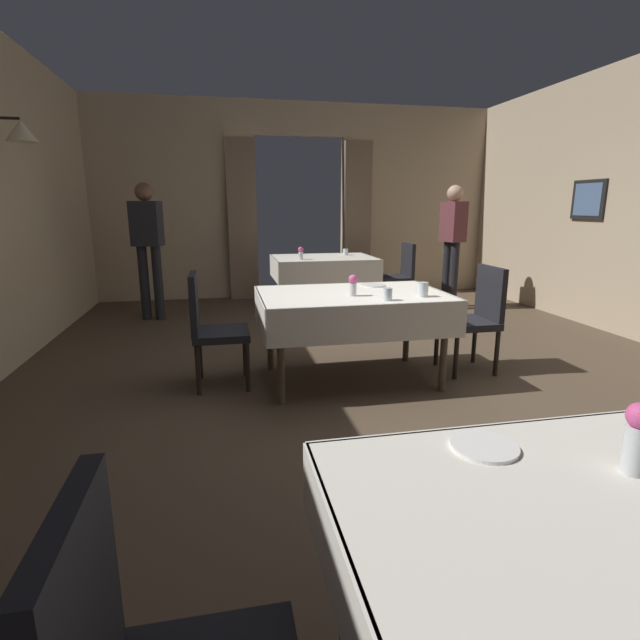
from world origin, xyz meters
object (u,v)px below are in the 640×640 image
Objects in this scene: person_waiter_by_doorway at (148,240)px; glass_far_b at (346,252)px; person_diner_standing_aside at (452,236)px; dining_table_near at (638,526)px; chair_mid_right at (477,314)px; chair_mid_left at (211,325)px; flower_vase_mid at (353,285)px; chair_far_right at (400,273)px; flower_vase_far at (301,253)px; glass_mid_b at (423,289)px; dining_table_far at (324,264)px; dining_table_mid at (352,303)px; glass_mid_d at (387,294)px; plate_mid_c at (373,285)px; flower_vase_near at (637,436)px; plate_near_c at (484,447)px.

glass_far_b is at bearing 6.70° from person_waiter_by_doorway.
dining_table_near is at bearing -112.08° from person_diner_standing_aside.
chair_mid_right reaches higher than dining_table_near.
dining_table_near is 16.95× the size of glass_far_b.
flower_vase_mid is at bearing -11.89° from chair_mid_left.
chair_far_right is 5.51× the size of flower_vase_far.
glass_far_b is at bearing 31.85° from flower_vase_far.
chair_mid_right is 8.19× the size of glass_mid_b.
glass_mid_b reaches higher than glass_far_b.
dining_table_near is at bearing -71.20° from person_waiter_by_doorway.
dining_table_far is 1.10m from chair_far_right.
flower_vase_mid reaches higher than glass_mid_b.
dining_table_near is 2.87m from dining_table_mid.
person_waiter_by_doorway is (-3.37, -0.01, 0.51)m from chair_far_right.
person_diner_standing_aside reaches higher than glass_mid_d.
glass_far_b is (0.73, 0.45, -0.05)m from flower_vase_far.
dining_table_near is 1.11× the size of dining_table_far.
plate_mid_c is (0.27, 0.30, 0.10)m from dining_table_mid.
dining_table_near is 0.90× the size of person_waiter_by_doorway.
flower_vase_mid is 0.54m from plate_mid_c.
chair_far_right reaches higher than flower_vase_mid.
flower_vase_mid is at bearing -103.57° from glass_far_b.
flower_vase_near is 1.01× the size of plate_near_c.
person_diner_standing_aside is (1.80, -0.23, 0.37)m from dining_table_far.
flower_vase_mid is (-1.47, -2.82, 0.33)m from chair_far_right.
flower_vase_mid is at bearing 165.13° from glass_mid_b.
glass_far_b is (-0.72, 0.30, 0.28)m from chair_far_right.
chair_mid_right is 5.51× the size of flower_vase_mid.
chair_mid_right is at bearing 60.80° from plate_near_c.
dining_table_far is 1.50× the size of chair_mid_right.
person_diner_standing_aside is (2.47, 5.15, 0.27)m from plate_near_c.
glass_far_b is at bearing 86.05° from glass_mid_b.
dining_table_far is 0.81× the size of person_waiter_by_doorway.
plate_mid_c is at bearing -82.89° from flower_vase_far.
plate_mid_c is at bearing 81.41° from glass_mid_d.
glass_far_b is at bearing 26.33° from dining_table_far.
glass_far_b is at bearing 80.72° from glass_mid_d.
chair_mid_right reaches higher than dining_table_far.
plate_mid_c is 2.98m from person_diner_standing_aside.
plate_near_c is at bearing -119.20° from chair_mid_right.
dining_table_far is (0.36, 2.81, -0.00)m from dining_table_mid.
flower_vase_far is 1.84× the size of glass_far_b.
glass_mid_b is at bearing 15.78° from glass_mid_d.
dining_table_near is at bearing -48.47° from plate_near_c.
plate_near_c is 5.72m from person_diner_standing_aside.
chair_mid_right is 5.51× the size of flower_vase_far.
glass_mid_b reaches higher than dining_table_far.
plate_mid_c is 0.13× the size of person_diner_standing_aside.
person_waiter_by_doorway reaches higher than flower_vase_mid.
flower_vase_mid reaches higher than glass_mid_d.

